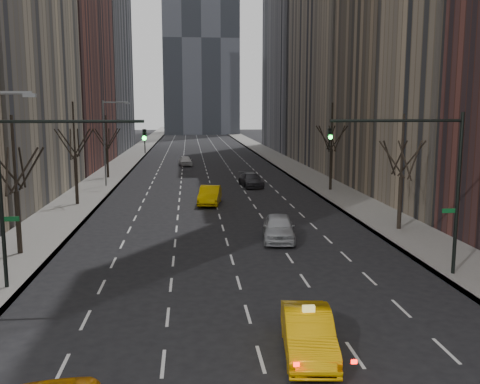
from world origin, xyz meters
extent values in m
cube|color=slate|center=(-12.25, 70.00, 0.07)|extent=(4.50, 320.00, 0.15)
cube|color=slate|center=(12.25, 70.00, 0.07)|extent=(4.50, 320.00, 0.15)
cube|color=brown|center=(-21.50, 66.00, 22.00)|extent=(14.00, 28.00, 44.00)
cube|color=slate|center=(21.50, 95.00, 29.00)|extent=(14.00, 30.00, 58.00)
cylinder|color=black|center=(-12.00, 18.00, 1.93)|extent=(0.28, 0.28, 3.57)
cylinder|color=black|center=(-12.00, 18.00, 5.84)|extent=(0.16, 0.16, 4.25)
cylinder|color=black|center=(-11.85, 18.85, 4.95)|extent=(0.42, 1.80, 2.52)
cylinder|color=black|center=(-11.19, 18.29, 4.95)|extent=(1.74, 0.72, 2.52)
cylinder|color=black|center=(-11.34, 17.45, 4.95)|extent=(1.46, 1.25, 2.52)
cylinder|color=black|center=(-12.15, 17.15, 4.95)|extent=(0.42, 1.80, 2.52)
cylinder|color=black|center=(-12.66, 18.55, 4.95)|extent=(1.46, 1.25, 2.52)
cylinder|color=black|center=(-12.00, 34.00, 2.15)|extent=(0.28, 0.28, 3.99)
cylinder|color=black|center=(-12.00, 34.00, 6.52)|extent=(0.16, 0.16, 4.75)
cylinder|color=black|center=(-11.85, 34.85, 5.37)|extent=(0.42, 1.80, 2.52)
cylinder|color=black|center=(-11.19, 34.29, 5.37)|extent=(1.74, 0.72, 2.52)
cylinder|color=black|center=(-11.34, 33.45, 5.37)|extent=(1.46, 1.25, 2.52)
cylinder|color=black|center=(-12.15, 33.15, 5.37)|extent=(0.42, 1.80, 2.52)
cylinder|color=black|center=(-12.81, 33.71, 5.37)|extent=(1.74, 0.72, 2.52)
cylinder|color=black|center=(-12.66, 34.55, 5.37)|extent=(1.46, 1.25, 2.52)
cylinder|color=black|center=(-12.00, 52.00, 1.83)|extent=(0.28, 0.28, 3.36)
cylinder|color=black|center=(-12.00, 52.00, 5.51)|extent=(0.16, 0.16, 4.00)
cylinder|color=black|center=(-11.85, 52.85, 4.74)|extent=(0.42, 1.80, 2.52)
cylinder|color=black|center=(-11.19, 52.29, 4.74)|extent=(1.74, 0.72, 2.52)
cylinder|color=black|center=(-11.34, 51.45, 4.74)|extent=(1.46, 1.25, 2.52)
cylinder|color=black|center=(-12.15, 51.15, 4.74)|extent=(0.42, 1.80, 2.52)
cylinder|color=black|center=(-12.81, 51.71, 4.74)|extent=(1.74, 0.72, 2.52)
cylinder|color=black|center=(-12.66, 52.55, 4.74)|extent=(1.46, 1.25, 2.52)
cylinder|color=black|center=(12.00, 22.00, 1.93)|extent=(0.28, 0.28, 3.57)
cylinder|color=black|center=(12.00, 22.00, 5.84)|extent=(0.16, 0.16, 4.25)
cylinder|color=black|center=(12.15, 22.85, 4.95)|extent=(0.42, 1.80, 2.52)
cylinder|color=black|center=(12.81, 22.29, 4.95)|extent=(1.74, 0.72, 2.52)
cylinder|color=black|center=(12.66, 21.45, 4.95)|extent=(1.46, 1.25, 2.52)
cylinder|color=black|center=(11.85, 21.15, 4.95)|extent=(0.42, 1.80, 2.52)
cylinder|color=black|center=(11.19, 21.71, 4.95)|extent=(1.74, 0.72, 2.52)
cylinder|color=black|center=(11.34, 22.55, 4.95)|extent=(1.46, 1.25, 2.52)
cylinder|color=black|center=(12.00, 40.00, 2.15)|extent=(0.28, 0.28, 3.99)
cylinder|color=black|center=(12.00, 40.00, 6.52)|extent=(0.16, 0.16, 4.75)
cylinder|color=black|center=(12.15, 40.85, 5.37)|extent=(0.42, 1.80, 2.52)
cylinder|color=black|center=(12.81, 40.29, 5.37)|extent=(1.74, 0.72, 2.52)
cylinder|color=black|center=(12.66, 39.45, 5.37)|extent=(1.46, 1.25, 2.52)
cylinder|color=black|center=(11.85, 39.15, 5.37)|extent=(0.42, 1.80, 2.52)
cylinder|color=black|center=(11.19, 39.71, 5.37)|extent=(1.74, 0.72, 2.52)
cylinder|color=black|center=(11.34, 40.55, 5.37)|extent=(1.46, 1.25, 2.52)
cylinder|color=black|center=(-10.80, 12.00, 4.15)|extent=(0.18, 0.18, 8.00)
cylinder|color=black|center=(-7.55, 12.00, 7.75)|extent=(6.50, 0.14, 0.14)
imported|color=black|center=(-4.30, 12.00, 6.85)|extent=(0.18, 0.22, 1.10)
sphere|color=#0CFF33|center=(-4.30, 11.82, 7.00)|extent=(0.20, 0.20, 0.20)
cube|color=#0C5926|center=(-10.40, 12.00, 3.35)|extent=(0.70, 0.04, 0.22)
cylinder|color=black|center=(10.80, 12.00, 4.15)|extent=(0.18, 0.18, 8.00)
cylinder|color=black|center=(7.55, 12.00, 7.75)|extent=(6.50, 0.14, 0.14)
imported|color=black|center=(4.30, 12.00, 6.85)|extent=(0.18, 0.22, 1.10)
sphere|color=#0CFF33|center=(4.30, 11.82, 7.00)|extent=(0.20, 0.20, 0.20)
cube|color=#0C5926|center=(10.40, 12.00, 3.35)|extent=(0.70, 0.04, 0.22)
cube|color=slate|center=(-8.70, 10.00, 8.85)|extent=(0.50, 0.22, 0.15)
cylinder|color=slate|center=(-11.20, 45.00, 4.65)|extent=(0.16, 0.16, 9.00)
cylinder|color=slate|center=(-9.90, 45.00, 8.95)|extent=(2.60, 0.14, 0.14)
cube|color=slate|center=(-8.70, 45.00, 8.85)|extent=(0.50, 0.22, 0.15)
imported|color=#ECA604|center=(1.65, 4.21, 0.76)|extent=(2.11, 4.78, 1.53)
imported|color=#A3A5AB|center=(3.31, 20.09, 0.83)|extent=(2.59, 5.10, 1.67)
imported|color=#E0AE04|center=(-0.53, 33.46, 0.81)|extent=(2.37, 5.09, 1.61)
imported|color=#2F2F34|center=(4.28, 43.73, 0.72)|extent=(2.58, 5.17, 1.44)
imported|color=silver|center=(-2.84, 65.86, 0.74)|extent=(2.17, 4.48, 1.47)
camera|label=1|loc=(-2.30, -12.70, 8.33)|focal=40.00mm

